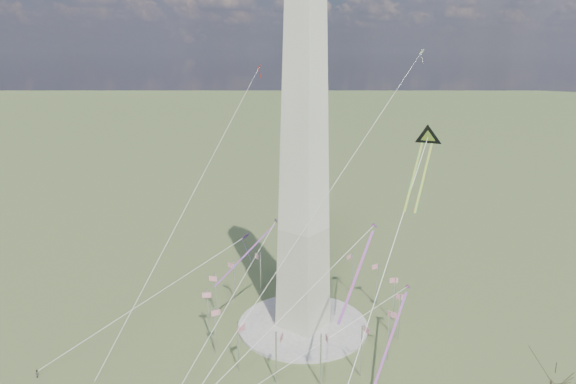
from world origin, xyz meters
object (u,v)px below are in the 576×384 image
Objects in this scene: washington_monument at (304,157)px; tree_near at (552,377)px; kite_delta_black at (427,142)px; person_west at (37,373)px.

washington_monument is 72.21m from tree_near.
kite_delta_black is at bearing 5.81° from washington_monument.
washington_monument is 81.96m from person_west.
washington_monument is at bearing -98.23° from person_west.
washington_monument is 6.26× the size of tree_near.
person_west is at bearing -150.43° from tree_near.
tree_near is 8.28× the size of person_west.
kite_delta_black is at bearing 171.98° from tree_near.
tree_near is at bearing -1.17° from washington_monument.
kite_delta_black is (30.89, 3.14, 6.85)m from washington_monument.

